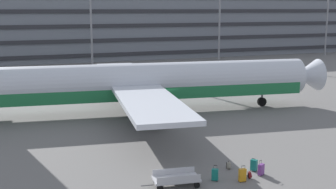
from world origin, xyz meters
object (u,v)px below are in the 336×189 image
object	(u,v)px
suitcase_navy	(261,169)
backpack_scuffed	(229,166)
airliner	(139,83)
suitcase_purple	(215,174)
suitcase_orange	(242,175)
suitcase_red	(254,165)
backpack_upright	(250,175)
baggage_cart	(176,179)

from	to	relation	value
suitcase_navy	backpack_scuffed	world-z (taller)	suitcase_navy
suitcase_navy	airliner	bearing A→B (deg)	96.77
suitcase_purple	suitcase_orange	bearing A→B (deg)	-26.69
backpack_scuffed	suitcase_purple	bearing A→B (deg)	-140.28
airliner	suitcase_purple	distance (m)	17.92
suitcase_red	airliner	bearing A→B (deg)	97.04
suitcase_orange	suitcase_navy	xyz separation A→B (m)	(1.55, 0.48, -0.05)
backpack_upright	backpack_scuffed	distance (m)	1.83
airliner	baggage_cart	world-z (taller)	airliner
suitcase_red	baggage_cart	world-z (taller)	baggage_cart
suitcase_navy	backpack_scuffed	bearing A→B (deg)	129.56
suitcase_purple	backpack_scuffed	world-z (taller)	suitcase_purple
airliner	suitcase_orange	size ratio (longest dim) A/B	37.88
suitcase_red	backpack_scuffed	size ratio (longest dim) A/B	1.52
suitcase_red	suitcase_orange	bearing A→B (deg)	-140.33
backpack_scuffed	backpack_upright	bearing A→B (deg)	-76.50
airliner	backpack_upright	xyz separation A→B (m)	(1.25, -18.14, -2.65)
suitcase_navy	suitcase_red	size ratio (longest dim) A/B	1.12
suitcase_orange	backpack_scuffed	bearing A→B (deg)	83.21
backpack_scuffed	baggage_cart	xyz separation A→B (m)	(-4.02, -1.29, 0.19)
suitcase_orange	suitcase_red	world-z (taller)	suitcase_orange
suitcase_orange	backpack_upright	size ratio (longest dim) A/B	2.04
backpack_upright	suitcase_purple	bearing A→B (deg)	168.77
suitcase_navy	suitcase_orange	bearing A→B (deg)	-162.66
suitcase_navy	suitcase_red	xyz separation A→B (m)	(-0.01, 0.79, 0.01)
backpack_scuffed	baggage_cart	distance (m)	4.23
suitcase_navy	backpack_scuffed	distance (m)	2.06
suitcase_navy	suitcase_purple	bearing A→B (deg)	175.78
suitcase_navy	suitcase_purple	xyz separation A→B (m)	(-2.95, 0.22, 0.01)
suitcase_purple	airliner	bearing A→B (deg)	87.36
suitcase_red	backpack_scuffed	bearing A→B (deg)	148.53
suitcase_red	backpack_scuffed	xyz separation A→B (m)	(-1.29, 0.79, -0.15)
airliner	backpack_upright	world-z (taller)	airliner
suitcase_orange	backpack_scuffed	world-z (taller)	suitcase_orange
suitcase_navy	baggage_cart	distance (m)	5.34
baggage_cart	suitcase_navy	bearing A→B (deg)	-3.13
suitcase_purple	baggage_cart	bearing A→B (deg)	178.22
airliner	suitcase_red	size ratio (longest dim) A/B	46.31
suitcase_orange	baggage_cart	distance (m)	3.86
suitcase_navy	suitcase_red	distance (m)	0.79
suitcase_navy	backpack_upright	size ratio (longest dim) A/B	1.88
suitcase_orange	backpack_upright	world-z (taller)	suitcase_orange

